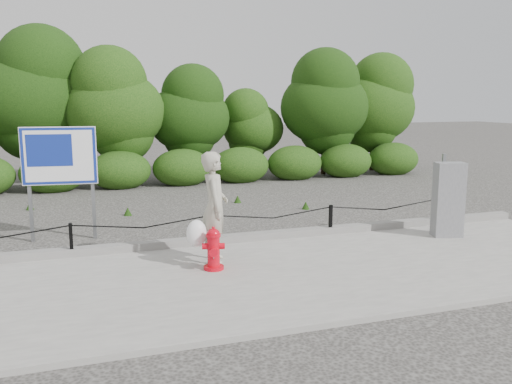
{
  "coord_description": "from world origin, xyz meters",
  "views": [
    {
      "loc": [
        -2.4,
        -9.67,
        2.81
      ],
      "look_at": [
        0.97,
        0.2,
        1.0
      ],
      "focal_mm": 38.0,
      "sensor_mm": 36.0,
      "label": 1
    }
  ],
  "objects": [
    {
      "name": "ground",
      "position": [
        0.0,
        0.0,
        0.0
      ],
      "size": [
        90.0,
        90.0,
        0.0
      ],
      "primitive_type": "plane",
      "color": "#2D2B28",
      "rests_on": "ground"
    },
    {
      "name": "sidewalk",
      "position": [
        0.0,
        -2.0,
        0.04
      ],
      "size": [
        14.0,
        4.0,
        0.08
      ],
      "primitive_type": "cube",
      "color": "gray",
      "rests_on": "ground"
    },
    {
      "name": "curb",
      "position": [
        0.0,
        0.05,
        0.15
      ],
      "size": [
        14.0,
        0.22,
        0.14
      ],
      "primitive_type": "cube",
      "color": "slate",
      "rests_on": "sidewalk"
    },
    {
      "name": "chain_barrier",
      "position": [
        0.0,
        0.0,
        0.46
      ],
      "size": [
        10.06,
        0.06,
        0.6
      ],
      "color": "black",
      "rests_on": "sidewalk"
    },
    {
      "name": "treeline",
      "position": [
        0.67,
        8.95,
        2.57
      ],
      "size": [
        20.29,
        3.84,
        5.0
      ],
      "color": "black",
      "rests_on": "ground"
    },
    {
      "name": "fire_hydrant",
      "position": [
        -0.33,
        -1.49,
        0.42
      ],
      "size": [
        0.4,
        0.41,
        0.7
      ],
      "rotation": [
        0.0,
        0.0,
        -0.27
      ],
      "color": "red",
      "rests_on": "sidewalk"
    },
    {
      "name": "pedestrian",
      "position": [
        -0.22,
        -1.07,
        0.99
      ],
      "size": [
        0.82,
        0.77,
        1.87
      ],
      "rotation": [
        0.0,
        0.0,
        1.33
      ],
      "color": "#A6A18E",
      "rests_on": "sidewalk"
    },
    {
      "name": "utility_cabinet",
      "position": [
        4.62,
        -0.91,
        0.82
      ],
      "size": [
        0.63,
        0.47,
        1.64
      ],
      "rotation": [
        0.0,
        0.0,
        -0.26
      ],
      "color": "gray",
      "rests_on": "sidewalk"
    },
    {
      "name": "advertising_sign",
      "position": [
        -2.65,
        1.53,
        1.6
      ],
      "size": [
        1.41,
        0.26,
        2.27
      ],
      "rotation": [
        0.0,
        0.0,
        -0.11
      ],
      "color": "slate",
      "rests_on": "ground"
    }
  ]
}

